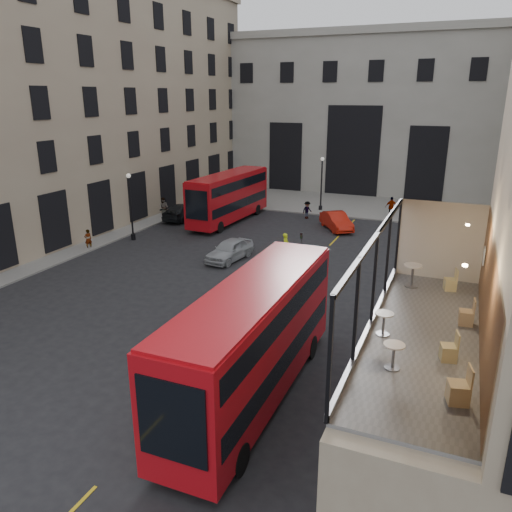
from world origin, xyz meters
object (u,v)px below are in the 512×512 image
at_px(traffic_light_near, 301,256).
at_px(cafe_table_mid, 384,320).
at_px(cafe_chair_a, 459,392).
at_px(bus_near, 254,336).
at_px(cafe_chair_c, 466,317).
at_px(street_lamp_a, 131,211).
at_px(pedestrian_d, 448,215).
at_px(bicycle, 260,277).
at_px(pedestrian_a, 164,207).
at_px(cafe_chair_b, 449,352).
at_px(cafe_table_near, 394,352).
at_px(cafe_table_far, 413,272).
at_px(car_a, 230,250).
at_px(car_c, 183,212).
at_px(cyclist, 286,246).
at_px(pedestrian_c, 391,207).
at_px(bus_far, 229,195).
at_px(car_b, 336,221).
at_px(traffic_light_far, 212,191).
at_px(pedestrian_e, 88,239).
at_px(pedestrian_b, 307,210).
at_px(cafe_chair_d, 450,284).
at_px(street_lamp_b, 321,187).

height_order(traffic_light_near, cafe_table_mid, cafe_table_mid).
height_order(cafe_table_mid, cafe_chair_a, cafe_chair_a).
bearing_deg(bus_near, cafe_chair_c, -3.97).
bearing_deg(street_lamp_a, pedestrian_d, 33.83).
bearing_deg(pedestrian_d, street_lamp_a, 104.71).
xyz_separation_m(bicycle, cafe_chair_a, (11.35, -15.99, 4.41)).
height_order(bus_near, pedestrian_a, bus_near).
xyz_separation_m(traffic_light_near, cafe_chair_b, (8.22, -13.25, 2.42)).
bearing_deg(cafe_table_near, cafe_table_far, 91.94).
height_order(pedestrian_d, cafe_table_near, cafe_table_near).
height_order(car_a, car_c, car_a).
xyz_separation_m(cyclist, pedestrian_a, (-14.92, 7.42, 0.01)).
distance_m(street_lamp_a, pedestrian_c, 24.09).
xyz_separation_m(bus_near, bus_far, (-12.99, 24.76, -0.10)).
distance_m(traffic_light_near, cafe_table_far, 10.97).
distance_m(car_b, pedestrian_d, 10.60).
bearing_deg(pedestrian_c, pedestrian_d, 157.18).
bearing_deg(traffic_light_far, pedestrian_e, -104.92).
xyz_separation_m(pedestrian_b, cafe_chair_d, (13.30, -26.40, 4.02)).
height_order(cafe_chair_a, cafe_chair_b, cafe_chair_a).
distance_m(bicycle, pedestrian_c, 21.71).
height_order(car_a, cafe_chair_d, cafe_chair_d).
relative_size(pedestrian_b, cafe_chair_a, 1.80).
distance_m(bus_far, car_c, 4.73).
xyz_separation_m(car_b, cafe_chair_c, (10.35, -26.31, 4.10)).
distance_m(pedestrian_a, cafe_chair_a, 39.32).
relative_size(traffic_light_near, pedestrian_c, 1.96).
xyz_separation_m(street_lamp_b, bus_near, (6.50, -32.31, 0.18)).
relative_size(bus_far, pedestrian_b, 6.85).
bearing_deg(car_b, cafe_table_mid, -108.69).
bearing_deg(bicycle, cafe_chair_c, -139.02).
bearing_deg(cafe_chair_d, street_lamp_b, 113.44).
height_order(pedestrian_d, cafe_table_mid, cafe_table_mid).
xyz_separation_m(bus_near, car_b, (-3.26, 25.82, -1.83)).
distance_m(traffic_light_far, cafe_chair_b, 36.81).
height_order(pedestrian_a, pedestrian_b, pedestrian_a).
xyz_separation_m(car_c, pedestrian_b, (10.52, 4.85, 0.08)).
height_order(bus_near, pedestrian_b, bus_near).
distance_m(car_b, pedestrian_a, 16.35).
bearing_deg(cafe_chair_b, pedestrian_d, 91.97).
relative_size(traffic_light_far, bus_near, 0.33).
xyz_separation_m(street_lamp_b, pedestrian_b, (-0.26, -3.65, -1.58)).
distance_m(pedestrian_b, cafe_chair_a, 36.44).
relative_size(traffic_light_near, bus_far, 0.34).
height_order(pedestrian_c, cafe_table_near, cafe_table_near).
xyz_separation_m(pedestrian_c, cafe_chair_a, (6.59, -37.17, 3.90)).
xyz_separation_m(cafe_chair_b, cafe_chair_c, (0.38, 2.44, 0.01)).
bearing_deg(car_b, cafe_table_far, -105.30).
distance_m(cafe_chair_b, cafe_chair_d, 5.19).
distance_m(traffic_light_near, traffic_light_far, 21.26).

